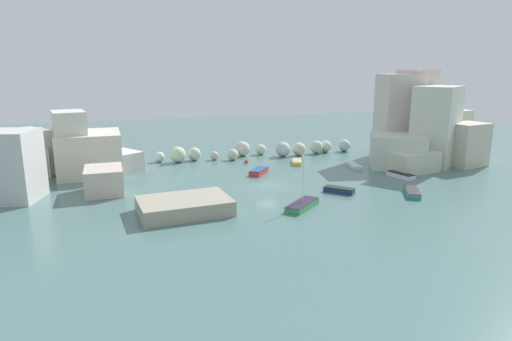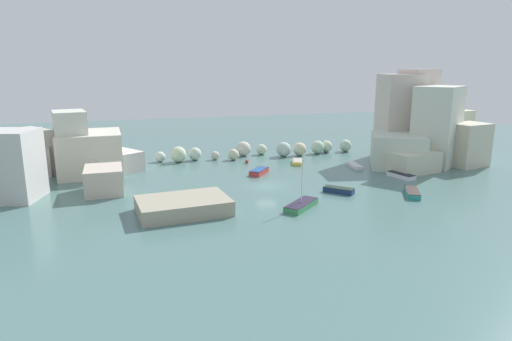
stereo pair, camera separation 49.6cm
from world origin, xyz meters
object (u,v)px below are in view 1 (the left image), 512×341
Objects in this scene: moored_boat_1 at (412,192)px; stone_dock at (184,206)px; moored_boat_6 at (297,162)px; moored_boat_0 at (339,190)px; moored_boat_3 at (302,205)px; channel_buoy at (246,161)px; moored_boat_5 at (401,175)px; moored_boat_4 at (354,165)px; moored_boat_2 at (259,171)px.

stone_dock is at bearing 116.23° from moored_boat_1.
stone_dock is 2.20× the size of moored_boat_6.
moored_boat_1 is 21.50m from moored_boat_6.
stone_dock is 19.25m from moored_boat_0.
moored_boat_0 is at bearing 170.09° from moored_boat_3.
moored_boat_5 is (17.85, -15.31, 0.04)m from channel_buoy.
stone_dock is 25.28m from channel_buoy.
moored_boat_0 is 0.83× the size of moored_boat_5.
moored_boat_3 is at bearing -9.52° from stone_dock.
moored_boat_4 is (8.92, 12.11, -0.11)m from moored_boat_0.
channel_buoy is at bearing 58.92° from stone_dock.
moored_boat_5 is at bearing 11.59° from stone_dock.
moored_boat_1 is at bearing 140.98° from moored_boat_5.
moored_boat_6 is at bearing 46.67° from moored_boat_1.
channel_buoy is at bearing -143.19° from moored_boat_2.
moored_boat_1 is at bearing 81.75° from moored_boat_2.
moored_boat_3 reaches higher than stone_dock.
channel_buoy is at bearing 60.51° from moored_boat_1.
channel_buoy is 20.51m from moored_boat_0.
moored_boat_0 is 8.65m from moored_boat_1.
stone_dock is 2.07× the size of moored_boat_1.
moored_boat_2 is 0.74× the size of moored_boat_3.
moored_boat_3 is (-0.55, -23.74, 0.07)m from channel_buoy.
moored_boat_2 is 16.23m from moored_boat_3.
moored_boat_5 is (3.85, 7.78, -0.01)m from moored_boat_1.
moored_boat_4 is (28.06, 14.17, -0.56)m from stone_dock.
moored_boat_2 reaches higher than channel_buoy.
moored_boat_0 reaches higher than moored_boat_5.
moored_boat_6 is at bearing 161.27° from moored_boat_2.
channel_buoy is 0.10× the size of moored_boat_3.
stone_dock is at bearing -127.08° from moored_boat_0.
moored_boat_0 reaches higher than moored_boat_6.
moored_boat_2 is (-0.31, -7.52, 0.10)m from channel_buoy.
moored_boat_1 is 1.06× the size of moored_boat_6.
moored_boat_3 reaches higher than moored_boat_2.
moored_boat_3 reaches higher than moored_boat_4.
moored_boat_6 is (7.88, 4.95, -0.09)m from moored_boat_2.
moored_boat_2 is 0.94× the size of moored_boat_6.
moored_boat_2 is (-14.31, 15.57, 0.04)m from moored_boat_1.
moored_boat_1 is at bearing -3.05° from stone_dock.
moored_boat_2 reaches higher than moored_boat_5.
channel_buoy is 0.14× the size of moored_boat_2.
channel_buoy is 8.00m from moored_boat_6.
stone_dock reaches higher than moored_boat_5.
moored_boat_1 is 1.02× the size of moored_boat_4.
moored_boat_0 is at bearing 95.43° from moored_boat_1.
moored_boat_2 reaches higher than moored_boat_0.
moored_boat_1 reaches higher than moored_boat_4.
moored_boat_0 is at bearing 6.14° from stone_dock.
moored_boat_4 is 8.91m from moored_boat_6.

